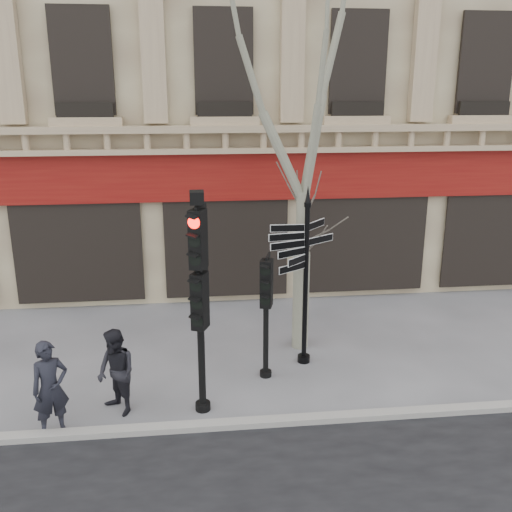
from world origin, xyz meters
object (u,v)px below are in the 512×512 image
at_px(traffic_signal_main, 199,278).
at_px(traffic_signal_secondary, 266,296).
at_px(plane_tree, 306,67).
at_px(pedestrian_a, 50,389).
at_px(pedestrian_b, 116,373).
at_px(fingerpost, 307,247).

relative_size(traffic_signal_main, traffic_signal_secondary, 1.62).
xyz_separation_m(traffic_signal_secondary, plane_tree, (0.99, 1.35, 4.47)).
bearing_deg(traffic_signal_secondary, pedestrian_a, -140.99).
xyz_separation_m(plane_tree, pedestrian_a, (-4.96, -2.99, -5.40)).
relative_size(traffic_signal_secondary, plane_tree, 0.29).
bearing_deg(plane_tree, pedestrian_a, -148.94).
bearing_deg(traffic_signal_main, pedestrian_b, -160.97).
xyz_separation_m(traffic_signal_secondary, pedestrian_a, (-3.97, -1.64, -0.93)).
distance_m(fingerpost, traffic_signal_main, 2.86).
distance_m(traffic_signal_main, plane_tree, 5.00).
relative_size(pedestrian_a, pedestrian_b, 1.06).
relative_size(plane_tree, pedestrian_b, 5.41).
bearing_deg(traffic_signal_main, fingerpost, 59.68).
distance_m(traffic_signal_main, pedestrian_a, 3.20).
xyz_separation_m(fingerpost, plane_tree, (0.06, 0.79, 3.61)).
relative_size(traffic_signal_main, pedestrian_b, 2.53).
height_order(traffic_signal_main, traffic_signal_secondary, traffic_signal_main).
relative_size(fingerpost, traffic_signal_secondary, 1.53).
distance_m(fingerpost, pedestrian_b, 4.57).
bearing_deg(traffic_signal_secondary, fingerpost, 47.80).
bearing_deg(pedestrian_a, pedestrian_b, -1.77).
xyz_separation_m(traffic_signal_main, pedestrian_b, (-1.57, 0.09, -1.82)).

